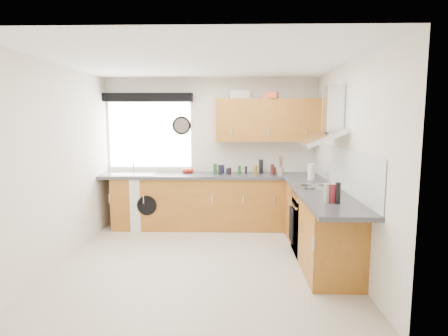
{
  "coord_description": "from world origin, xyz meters",
  "views": [
    {
      "loc": [
        0.39,
        -4.63,
        1.82
      ],
      "look_at": [
        0.25,
        0.85,
        1.1
      ],
      "focal_mm": 30.0,
      "sensor_mm": 36.0,
      "label": 1
    }
  ],
  "objects_px": {
    "upper_cabinets": "(267,120)",
    "washing_machine": "(151,201)",
    "extractor_hood": "(327,123)",
    "oven": "(316,223)"
  },
  "relations": [
    {
      "from": "oven",
      "to": "upper_cabinets",
      "type": "bearing_deg",
      "value": 112.54
    },
    {
      "from": "extractor_hood",
      "to": "washing_machine",
      "type": "distance_m",
      "value": 3.16
    },
    {
      "from": "oven",
      "to": "upper_cabinets",
      "type": "relative_size",
      "value": 0.5
    },
    {
      "from": "oven",
      "to": "washing_machine",
      "type": "bearing_deg",
      "value": 153.99
    },
    {
      "from": "oven",
      "to": "upper_cabinets",
      "type": "xyz_separation_m",
      "value": [
        -0.55,
        1.32,
        1.38
      ]
    },
    {
      "from": "upper_cabinets",
      "to": "washing_machine",
      "type": "relative_size",
      "value": 1.93
    },
    {
      "from": "extractor_hood",
      "to": "washing_machine",
      "type": "xyz_separation_m",
      "value": [
        -2.6,
        1.22,
        -1.33
      ]
    },
    {
      "from": "upper_cabinets",
      "to": "washing_machine",
      "type": "height_order",
      "value": "upper_cabinets"
    },
    {
      "from": "oven",
      "to": "upper_cabinets",
      "type": "height_order",
      "value": "upper_cabinets"
    },
    {
      "from": "oven",
      "to": "extractor_hood",
      "type": "xyz_separation_m",
      "value": [
        0.1,
        -0.0,
        1.34
      ]
    }
  ]
}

